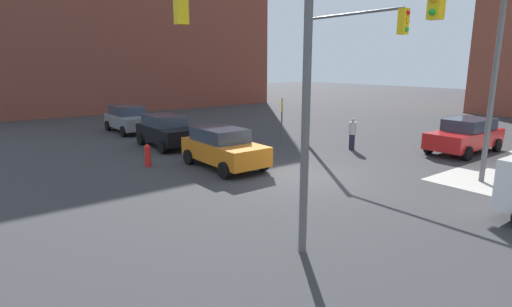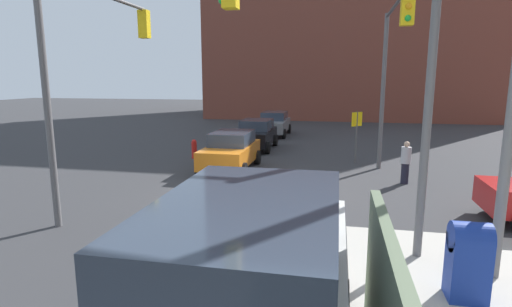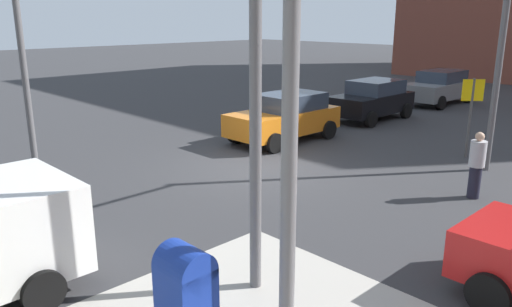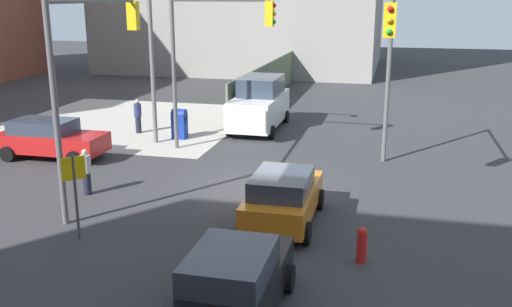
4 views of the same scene
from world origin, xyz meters
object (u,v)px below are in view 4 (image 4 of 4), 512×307
(traffic_signal_se_corner, at_px, (389,52))
(pedestrian_waiting, at_px, (138,116))
(mailbox_blue, at_px, (179,123))
(pedestrian_crossing, at_px, (86,171))
(street_lamp_corner, at_px, (158,39))
(hatchback_orange, at_px, (283,197))
(traffic_signal_nw_corner, at_px, (91,59))
(sedan_red, at_px, (50,138))
(traffic_signal_ne_corner, at_px, (211,45))
(van_white_delivery, at_px, (260,104))
(fire_hydrant, at_px, (362,244))
(sedan_black, at_px, (234,282))

(traffic_signal_se_corner, xyz_separation_m, pedestrian_waiting, (4.53, 11.90, -3.78))
(mailbox_blue, bearing_deg, pedestrian_crossing, 178.60)
(street_lamp_corner, height_order, hatchback_orange, street_lamp_corner)
(traffic_signal_nw_corner, height_order, sedan_red, traffic_signal_nw_corner)
(hatchback_orange, bearing_deg, traffic_signal_nw_corner, 84.10)
(mailbox_blue, bearing_deg, traffic_signal_se_corner, -112.48)
(traffic_signal_se_corner, distance_m, traffic_signal_ne_corner, 7.63)
(traffic_signal_ne_corner, distance_m, street_lamp_corner, 2.72)
(pedestrian_crossing, distance_m, pedestrian_waiting, 9.07)
(traffic_signal_se_corner, distance_m, street_lamp_corner, 10.35)
(pedestrian_waiting, bearing_deg, van_white_delivery, -48.12)
(traffic_signal_ne_corner, bearing_deg, traffic_signal_se_corner, -107.00)
(traffic_signal_se_corner, xyz_separation_m, hatchback_orange, (-5.24, 2.72, -3.81))
(street_lamp_corner, bearing_deg, traffic_signal_nw_corner, -172.90)
(traffic_signal_ne_corner, relative_size, street_lamp_corner, 0.81)
(traffic_signal_nw_corner, xyz_separation_m, van_white_delivery, (11.46, -2.70, -3.36))
(traffic_signal_nw_corner, height_order, traffic_signal_ne_corner, same)
(traffic_signal_ne_corner, height_order, mailbox_blue, traffic_signal_ne_corner)
(traffic_signal_nw_corner, bearing_deg, traffic_signal_se_corner, -62.95)
(fire_hydrant, relative_size, pedestrian_crossing, 0.59)
(traffic_signal_nw_corner, xyz_separation_m, street_lamp_corner, (7.49, 0.93, 0.06))
(traffic_signal_se_corner, xyz_separation_m, street_lamp_corner, (2.89, 9.93, 0.05))
(fire_hydrant, relative_size, van_white_delivery, 0.17)
(fire_hydrant, bearing_deg, van_white_delivery, 23.01)
(street_lamp_corner, relative_size, sedan_black, 2.05)
(traffic_signal_se_corner, relative_size, sedan_red, 1.46)
(traffic_signal_ne_corner, bearing_deg, sedan_red, 114.05)
(van_white_delivery, distance_m, pedestrian_waiting, 6.08)
(mailbox_blue, height_order, pedestrian_crossing, pedestrian_crossing)
(traffic_signal_nw_corner, relative_size, fire_hydrant, 6.91)
(traffic_signal_ne_corner, bearing_deg, street_lamp_corner, 75.93)
(traffic_signal_nw_corner, height_order, sedan_black, traffic_signal_nw_corner)
(traffic_signal_ne_corner, distance_m, sedan_black, 14.10)
(traffic_signal_se_corner, relative_size, street_lamp_corner, 0.81)
(hatchback_orange, relative_size, pedestrian_waiting, 2.42)
(sedan_red, relative_size, van_white_delivery, 0.82)
(traffic_signal_se_corner, bearing_deg, van_white_delivery, 42.57)
(traffic_signal_nw_corner, xyz_separation_m, pedestrian_crossing, (0.33, 0.70, -3.82))
(sedan_black, distance_m, van_white_delivery, 17.80)
(pedestrian_crossing, bearing_deg, hatchback_orange, -79.91)
(van_white_delivery, bearing_deg, sedan_black, -168.41)
(traffic_signal_nw_corner, bearing_deg, sedan_red, 47.80)
(sedan_red, distance_m, pedestrian_crossing, 5.32)
(traffic_signal_nw_corner, height_order, street_lamp_corner, street_lamp_corner)
(sedan_red, distance_m, sedan_black, 14.72)
(fire_hydrant, height_order, pedestrian_crossing, pedestrian_crossing)
(traffic_signal_ne_corner, xyz_separation_m, mailbox_blue, (1.70, 2.20, -3.81))
(mailbox_blue, relative_size, fire_hydrant, 1.52)
(traffic_signal_se_corner, distance_m, fire_hydrant, 8.38)
(traffic_signal_se_corner, distance_m, sedan_red, 14.02)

